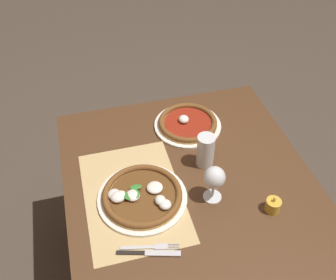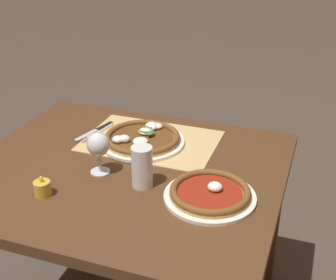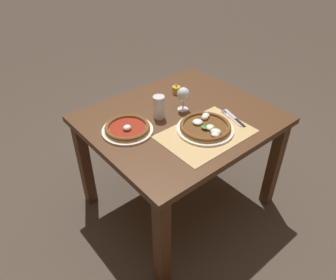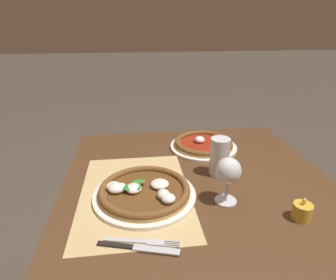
# 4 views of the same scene
# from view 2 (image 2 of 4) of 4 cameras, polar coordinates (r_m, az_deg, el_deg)

# --- Properties ---
(dining_table) EXTENTS (1.12, 0.97, 0.74)m
(dining_table) POSITION_cam_2_polar(r_m,az_deg,el_deg) (1.76, -5.12, -6.48)
(dining_table) COLOR #4C301C
(dining_table) RESTS_ON ground
(paper_placemat) EXTENTS (0.52, 0.36, 0.00)m
(paper_placemat) POSITION_cam_2_polar(r_m,az_deg,el_deg) (1.88, -2.10, -0.10)
(paper_placemat) COLOR tan
(paper_placemat) RESTS_ON dining_table
(pizza_near) EXTENTS (0.34, 0.34, 0.05)m
(pizza_near) POSITION_cam_2_polar(r_m,az_deg,el_deg) (1.86, -3.17, 0.22)
(pizza_near) COLOR silver
(pizza_near) RESTS_ON paper_placemat
(pizza_far) EXTENTS (0.30, 0.30, 0.05)m
(pizza_far) POSITION_cam_2_polar(r_m,az_deg,el_deg) (1.52, 5.15, -6.50)
(pizza_far) COLOR silver
(pizza_far) RESTS_ON dining_table
(wine_glass) EXTENTS (0.08, 0.08, 0.16)m
(wine_glass) POSITION_cam_2_polar(r_m,az_deg,el_deg) (1.63, -8.49, -0.74)
(wine_glass) COLOR silver
(wine_glass) RESTS_ON dining_table
(pint_glass) EXTENTS (0.07, 0.07, 0.15)m
(pint_glass) POSITION_cam_2_polar(r_m,az_deg,el_deg) (1.56, -3.18, -3.36)
(pint_glass) COLOR silver
(pint_glass) RESTS_ON dining_table
(fork) EXTENTS (0.06, 0.20, 0.00)m
(fork) POSITION_cam_2_polar(r_m,az_deg,el_deg) (1.96, -8.58, 0.87)
(fork) COLOR #B7B7BC
(fork) RESTS_ON paper_placemat
(knife) EXTENTS (0.07, 0.21, 0.01)m
(knife) POSITION_cam_2_polar(r_m,az_deg,el_deg) (1.98, -8.97, 1.09)
(knife) COLOR black
(knife) RESTS_ON paper_placemat
(votive_candle) EXTENTS (0.06, 0.06, 0.07)m
(votive_candle) POSITION_cam_2_polar(r_m,az_deg,el_deg) (1.59, -15.06, -5.76)
(votive_candle) COLOR gold
(votive_candle) RESTS_ON dining_table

